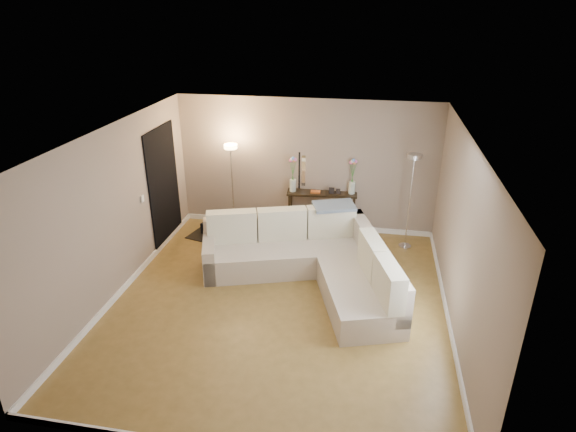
% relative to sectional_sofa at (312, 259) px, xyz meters
% --- Properties ---
extents(floor, '(5.00, 5.50, 0.01)m').
position_rel_sectional_sofa_xyz_m(floor, '(-0.40, -0.80, -0.37)').
color(floor, olive).
rests_on(floor, ground).
extents(ceiling, '(5.00, 5.50, 0.01)m').
position_rel_sectional_sofa_xyz_m(ceiling, '(-0.40, -0.80, 2.24)').
color(ceiling, white).
rests_on(ceiling, ground).
extents(wall_back, '(5.00, 0.02, 2.60)m').
position_rel_sectional_sofa_xyz_m(wall_back, '(-0.40, 1.96, 0.93)').
color(wall_back, gray).
rests_on(wall_back, ground).
extents(wall_front, '(5.00, 0.02, 2.60)m').
position_rel_sectional_sofa_xyz_m(wall_front, '(-0.40, -3.56, 0.93)').
color(wall_front, gray).
rests_on(wall_front, ground).
extents(wall_left, '(0.02, 5.50, 2.60)m').
position_rel_sectional_sofa_xyz_m(wall_left, '(-2.91, -0.80, 0.93)').
color(wall_left, gray).
rests_on(wall_left, ground).
extents(wall_right, '(0.02, 5.50, 2.60)m').
position_rel_sectional_sofa_xyz_m(wall_right, '(2.11, -0.80, 0.93)').
color(wall_right, gray).
rests_on(wall_right, ground).
extents(baseboard_back, '(5.00, 0.03, 0.10)m').
position_rel_sectional_sofa_xyz_m(baseboard_back, '(-0.40, 1.93, -0.32)').
color(baseboard_back, white).
rests_on(baseboard_back, ground).
extents(baseboard_left, '(0.03, 5.50, 0.10)m').
position_rel_sectional_sofa_xyz_m(baseboard_left, '(-2.88, -0.80, -0.32)').
color(baseboard_left, white).
rests_on(baseboard_left, ground).
extents(baseboard_right, '(0.03, 5.50, 0.10)m').
position_rel_sectional_sofa_xyz_m(baseboard_right, '(2.09, -0.80, -0.32)').
color(baseboard_right, white).
rests_on(baseboard_right, ground).
extents(doorway, '(0.02, 1.20, 2.20)m').
position_rel_sectional_sofa_xyz_m(doorway, '(-2.88, 0.90, 0.73)').
color(doorway, black).
rests_on(doorway, ground).
extents(switch_plate, '(0.02, 0.08, 0.12)m').
position_rel_sectional_sofa_xyz_m(switch_plate, '(-2.88, 0.05, 0.83)').
color(switch_plate, white).
rests_on(switch_plate, ground).
extents(sectional_sofa, '(3.48, 2.85, 0.99)m').
position_rel_sectional_sofa_xyz_m(sectional_sofa, '(0.00, 0.00, 0.00)').
color(sectional_sofa, beige).
rests_on(sectional_sofa, floor).
extents(throw_blanket, '(0.81, 0.63, 0.09)m').
position_rel_sectional_sofa_xyz_m(throw_blanket, '(0.26, 0.81, 0.62)').
color(throw_blanket, slate).
rests_on(throw_blanket, sectional_sofa).
extents(console_table, '(1.37, 0.46, 0.83)m').
position_rel_sectional_sofa_xyz_m(console_table, '(-0.14, 1.82, 0.10)').
color(console_table, black).
rests_on(console_table, floor).
extents(leaning_mirror, '(0.95, 0.11, 0.74)m').
position_rel_sectional_sofa_xyz_m(leaning_mirror, '(-0.07, 1.99, 0.83)').
color(leaning_mirror, black).
rests_on(leaning_mirror, console_table).
extents(table_decor, '(0.57, 0.14, 0.13)m').
position_rel_sectional_sofa_xyz_m(table_decor, '(-0.06, 1.78, 0.49)').
color(table_decor, orange).
rests_on(table_decor, console_table).
extents(flower_vase_left, '(0.16, 0.13, 0.71)m').
position_rel_sectional_sofa_xyz_m(flower_vase_left, '(-0.63, 1.78, 0.75)').
color(flower_vase_left, silver).
rests_on(flower_vase_left, console_table).
extents(flower_vase_right, '(0.16, 0.13, 0.71)m').
position_rel_sectional_sofa_xyz_m(flower_vase_right, '(0.51, 1.86, 0.75)').
color(flower_vase_right, silver).
rests_on(flower_vase_right, console_table).
extents(floor_lamp_lit, '(0.30, 0.30, 1.76)m').
position_rel_sectional_sofa_xyz_m(floor_lamp_lit, '(-1.78, 1.58, 0.88)').
color(floor_lamp_lit, silver).
rests_on(floor_lamp_lit, floor).
extents(floor_lamp_unlit, '(0.29, 0.29, 1.80)m').
position_rel_sectional_sofa_xyz_m(floor_lamp_unlit, '(1.57, 1.41, 0.91)').
color(floor_lamp_unlit, silver).
rests_on(floor_lamp_unlit, floor).
extents(charcoal_rug, '(1.33, 1.12, 0.02)m').
position_rel_sectional_sofa_xyz_m(charcoal_rug, '(-1.96, 1.28, -0.36)').
color(charcoal_rug, black).
rests_on(charcoal_rug, floor).
extents(black_bag, '(0.37, 0.30, 0.21)m').
position_rel_sectional_sofa_xyz_m(black_bag, '(-2.16, 1.23, -0.21)').
color(black_bag, black).
rests_on(black_bag, charcoal_rug).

